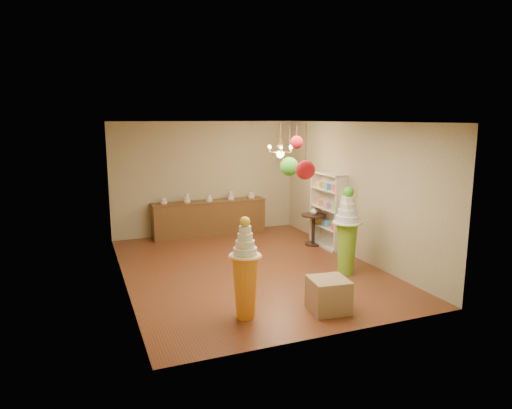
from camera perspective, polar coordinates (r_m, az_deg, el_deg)
name	(u,v)px	position (r m, az deg, el deg)	size (l,w,h in m)	color
floor	(249,268)	(9.61, -0.90, -7.92)	(6.50, 6.50, 0.00)	#5D2E19
ceiling	(248,122)	(9.11, -0.96, 10.27)	(6.50, 6.50, 0.00)	white
wall_back	(206,178)	(12.30, -6.29, 3.31)	(5.00, 0.04, 3.00)	tan
wall_front	(332,234)	(6.37, 9.46, -3.70)	(5.00, 0.04, 3.00)	tan
wall_left	(121,206)	(8.70, -16.53, -0.14)	(0.04, 6.50, 3.00)	tan
wall_right	(354,190)	(10.38, 12.10, 1.77)	(0.04, 6.50, 3.00)	tan
pedestal_green	(347,237)	(9.23, 11.27, -4.01)	(0.74, 0.74, 1.77)	#6FA825
pedestal_orange	(245,278)	(7.12, -1.35, -9.16)	(0.57, 0.57, 1.62)	orange
burlap_riser	(328,295)	(7.59, 9.04, -11.09)	(0.59, 0.59, 0.54)	#90754E
sideboard	(209,217)	(12.21, -5.84, -1.60)	(3.04, 0.54, 1.16)	brown
shelving_unit	(328,210)	(11.06, 9.00, -0.73)	(0.33, 1.20, 1.80)	beige
round_table	(313,225)	(11.27, 7.18, -2.59)	(0.79, 0.79, 0.77)	black
vase	(314,211)	(11.19, 7.22, -0.81)	(0.17, 0.17, 0.17)	beige
pom_red_left	(305,170)	(6.71, 6.19, 4.32)	(0.28, 0.28, 0.81)	#433F30
pom_green_mid	(289,166)	(7.87, 4.17, 4.77)	(0.32, 0.32, 0.90)	#433F30
pom_red_right	(297,142)	(7.48, 5.10, 7.76)	(0.21, 0.21, 0.42)	#433F30
chandelier	(280,152)	(10.73, 3.05, 6.59)	(0.76, 0.76, 0.85)	gold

